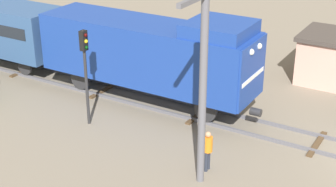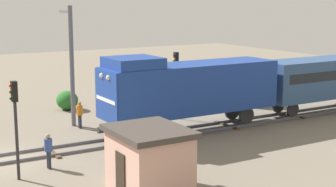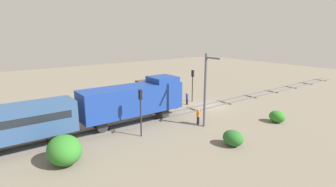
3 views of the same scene
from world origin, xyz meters
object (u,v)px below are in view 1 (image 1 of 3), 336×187
object	(u,v)px
catenary_mast	(202,84)
relay_hut	(327,57)
locomotive	(150,51)
traffic_signal_mid	(85,61)
worker_by_signal	(208,148)

from	to	relation	value
catenary_mast	relay_hut	world-z (taller)	catenary_mast
locomotive	traffic_signal_mid	bearing A→B (deg)	160.05
traffic_signal_mid	worker_by_signal	world-z (taller)	traffic_signal_mid
relay_hut	catenary_mast	bearing A→B (deg)	173.80
locomotive	worker_by_signal	distance (m)	6.99
locomotive	traffic_signal_mid	size ratio (longest dim) A/B	2.58
locomotive	relay_hut	distance (m)	10.20
locomotive	catenary_mast	xyz separation A→B (m)	(-5.06, -5.41, 1.25)
worker_by_signal	catenary_mast	bearing A→B (deg)	114.63
worker_by_signal	relay_hut	xyz separation A→B (m)	(11.70, -1.48, 0.40)
worker_by_signal	catenary_mast	size ratio (longest dim) A/B	0.22
locomotive	relay_hut	size ratio (longest dim) A/B	3.31
relay_hut	locomotive	bearing A→B (deg)	137.93
traffic_signal_mid	catenary_mast	bearing A→B (deg)	-104.08
worker_by_signal	relay_hut	bearing A→B (deg)	-80.04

